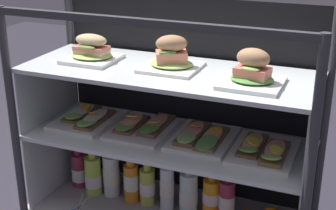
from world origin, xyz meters
TOP-DOWN VIEW (x-y plane):
  - case_frame at (0.00, 0.13)m, footprint 1.11×0.45m
  - riser_lower_tier at (0.00, 0.00)m, footprint 1.05×0.39m
  - shelf_lower_glass at (0.00, 0.00)m, footprint 1.07×0.40m
  - riser_upper_tier at (0.00, 0.00)m, footprint 1.05×0.39m
  - shelf_upper_glass at (0.00, 0.00)m, footprint 1.07×0.40m
  - plated_roll_sandwich_mid_right at (-0.31, -0.01)m, footprint 0.19×0.19m
  - plated_roll_sandwich_far_left at (0.01, 0.02)m, footprint 0.20×0.20m
  - plated_roll_sandwich_center at (0.31, -0.05)m, footprint 0.20×0.20m
  - open_sandwich_tray_far_left at (-0.36, 0.01)m, footprint 0.22×0.28m
  - open_sandwich_tray_near_left_corner at (-0.12, 0.03)m, footprint 0.22×0.28m
  - open_sandwich_tray_left_of_center at (0.13, 0.02)m, footprint 0.22×0.28m
  - open_sandwich_tray_mid_left at (0.36, -0.00)m, footprint 0.22×0.29m
  - juice_bottle_back_right at (-0.44, 0.05)m, footprint 0.07×0.07m
  - juice_bottle_front_second at (-0.35, 0.02)m, footprint 0.07×0.07m
  - juice_bottle_front_fourth at (-0.27, 0.04)m, footprint 0.07×0.07m
  - juice_bottle_near_post at (-0.17, 0.02)m, footprint 0.06×0.06m
  - juice_bottle_front_right_end at (-0.10, 0.03)m, footprint 0.06×0.06m
  - juice_bottle_tucked_behind at (-0.02, 0.03)m, footprint 0.06×0.06m
  - juice_bottle_front_middle at (0.07, 0.03)m, footprint 0.07×0.07m
  - juice_bottle_front_left_end at (0.16, 0.05)m, footprint 0.07×0.07m
  - juice_bottle_back_left at (0.23, 0.03)m, footprint 0.06×0.06m
  - kitchen_scissors at (-0.34, -0.13)m, footprint 0.09×0.17m

SIDE VIEW (x-z plane):
  - kitchen_scissors at x=-0.34m, z-range 0.04..0.05m
  - juice_bottle_back_right at x=-0.44m, z-range 0.02..0.21m
  - juice_bottle_front_right_end at x=-0.10m, z-range 0.02..0.22m
  - juice_bottle_front_second at x=-0.35m, z-range 0.01..0.23m
  - juice_bottle_front_left_end at x=0.16m, z-range 0.02..0.23m
  - juice_bottle_front_middle at x=0.07m, z-range 0.02..0.24m
  - juice_bottle_near_post at x=-0.17m, z-range 0.02..0.24m
  - juice_bottle_back_left at x=0.23m, z-range 0.02..0.25m
  - juice_bottle_front_fourth at x=-0.27m, z-range 0.02..0.25m
  - juice_bottle_tucked_behind at x=-0.02m, z-range 0.02..0.26m
  - riser_lower_tier at x=0.00m, z-range 0.04..0.35m
  - shelf_lower_glass at x=0.00m, z-range 0.35..0.37m
  - open_sandwich_tray_near_left_corner at x=-0.12m, z-range 0.36..0.41m
  - open_sandwich_tray_mid_left at x=0.36m, z-range 0.36..0.41m
  - open_sandwich_tray_far_left at x=-0.36m, z-range 0.35..0.42m
  - open_sandwich_tray_left_of_center at x=0.13m, z-range 0.36..0.41m
  - case_frame at x=0.00m, z-range 0.04..0.90m
  - riser_upper_tier at x=0.00m, z-range 0.37..0.62m
  - shelf_upper_glass at x=0.00m, z-range 0.62..0.63m
  - plated_roll_sandwich_mid_right at x=-0.31m, z-range 0.62..0.72m
  - plated_roll_sandwich_center at x=0.31m, z-range 0.62..0.74m
  - plated_roll_sandwich_far_left at x=0.01m, z-range 0.62..0.74m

